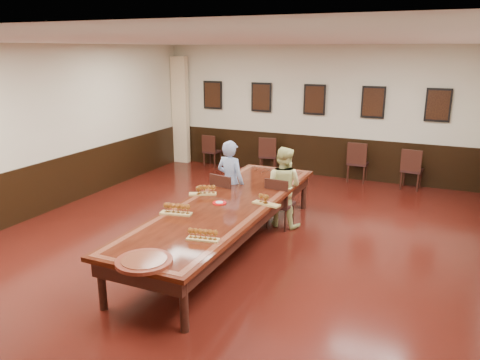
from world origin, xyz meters
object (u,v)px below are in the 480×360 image
at_px(person_woman, 283,187).
at_px(carved_platter, 144,261).
at_px(spare_chair_a, 212,150).
at_px(spare_chair_d, 412,169).
at_px(chair_man, 227,199).
at_px(conference_table, 227,211).
at_px(spare_chair_c, 358,162).
at_px(person_man, 230,182).
at_px(chair_woman, 280,202).
at_px(spare_chair_b, 268,154).

distance_m(person_woman, carved_platter, 3.64).
relative_size(spare_chair_a, spare_chair_d, 0.92).
xyz_separation_m(chair_man, conference_table, (0.45, -0.95, 0.13)).
height_order(spare_chair_c, conference_table, spare_chair_c).
bearing_deg(chair_man, spare_chair_c, -102.37).
distance_m(person_man, person_woman, 0.95).
height_order(person_woman, carved_platter, person_woman).
xyz_separation_m(person_woman, carved_platter, (-0.41, -3.62, 0.05)).
bearing_deg(conference_table, spare_chair_d, 62.72).
distance_m(chair_woman, spare_chair_b, 3.87).
height_order(chair_woman, spare_chair_b, spare_chair_b).
bearing_deg(carved_platter, person_man, 98.58).
bearing_deg(spare_chair_d, conference_table, 68.35).
bearing_deg(chair_man, person_man, -90.00).
distance_m(spare_chair_b, carved_platter, 7.15).
xyz_separation_m(spare_chair_b, person_woman, (1.58, -3.43, 0.26)).
relative_size(spare_chair_b, spare_chair_d, 0.99).
height_order(spare_chair_c, person_man, person_man).
relative_size(spare_chair_b, person_woman, 0.65).
bearing_deg(person_man, carved_platter, 109.17).
height_order(chair_woman, conference_table, chair_woman).
height_order(chair_man, chair_woman, chair_man).
distance_m(person_man, carved_platter, 3.41).
xyz_separation_m(spare_chair_d, conference_table, (-2.41, -4.67, 0.14)).
distance_m(spare_chair_c, spare_chair_d, 1.24).
height_order(spare_chair_a, conference_table, spare_chair_a).
bearing_deg(chair_man, person_woman, -149.14).
bearing_deg(spare_chair_b, spare_chair_a, -14.06).
bearing_deg(chair_man, spare_chair_a, -48.40).
bearing_deg(person_woman, spare_chair_a, -43.73).
height_order(chair_woman, spare_chair_d, spare_chair_d).
bearing_deg(person_man, spare_chair_a, -47.50).
relative_size(chair_woman, person_man, 0.60).
relative_size(spare_chair_d, person_woman, 0.65).
bearing_deg(chair_man, chair_woman, -154.54).
relative_size(chair_woman, spare_chair_d, 0.98).
height_order(person_man, carved_platter, person_man).
relative_size(chair_man, spare_chair_b, 1.03).
bearing_deg(spare_chair_c, carved_platter, 82.01).
bearing_deg(chair_man, conference_table, 126.24).
bearing_deg(spare_chair_b, chair_man, 86.37).
xyz_separation_m(conference_table, carved_platter, (0.07, -2.32, 0.16)).
distance_m(conference_table, carved_platter, 2.33).
relative_size(chair_woman, spare_chair_c, 0.95).
xyz_separation_m(spare_chair_c, person_woman, (-0.69, -3.50, 0.24)).
bearing_deg(spare_chair_b, spare_chair_d, 165.85).
bearing_deg(spare_chair_c, spare_chair_a, 1.53).
relative_size(chair_man, person_man, 0.63).
height_order(spare_chair_d, conference_table, spare_chair_d).
bearing_deg(chair_woman, spare_chair_a, -44.58).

